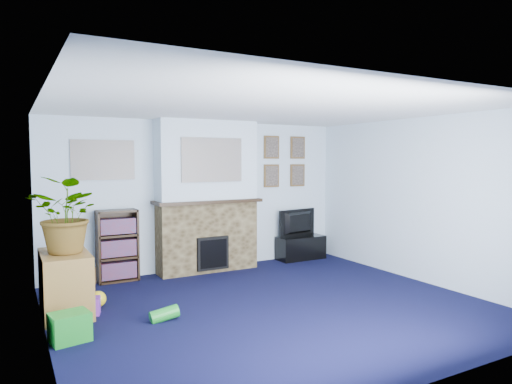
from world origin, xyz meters
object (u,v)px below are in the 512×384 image
tv_stand (301,247)px  bookshelf (117,247)px  sideboard (65,284)px  television (300,223)px

tv_stand → bookshelf: bookshelf is taller
bookshelf → sideboard: (-0.84, -1.17, -0.15)m
television → bookshelf: 3.20m
sideboard → television: bearing=15.4°
tv_stand → sideboard: (-4.04, -1.09, 0.12)m
sideboard → tv_stand: bearing=15.1°
bookshelf → sideboard: bearing=-125.7°
bookshelf → tv_stand: bearing=-1.4°
tv_stand → television: television is taller
television → sideboard: size_ratio=0.90×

